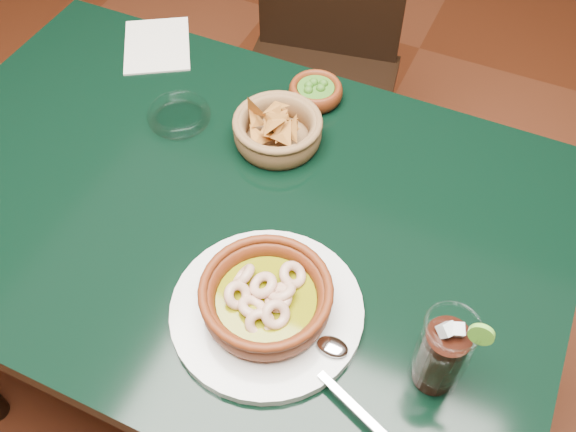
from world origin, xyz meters
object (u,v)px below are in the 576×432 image
at_px(shrimp_plate, 267,302).
at_px(cola_drink, 442,354).
at_px(dining_chair, 319,67).
at_px(chip_basket, 278,130).
at_px(dining_table, 224,236).

relative_size(shrimp_plate, cola_drink, 2.19).
bearing_deg(dining_chair, chip_basket, -76.36).
relative_size(dining_table, dining_chair, 1.33).
xyz_separation_m(dining_table, chip_basket, (0.03, 0.18, 0.13)).
xyz_separation_m(dining_chair, cola_drink, (0.53, -0.86, 0.33)).
height_order(chip_basket, cola_drink, cola_drink).
relative_size(chip_basket, cola_drink, 1.14).
xyz_separation_m(dining_table, cola_drink, (0.43, -0.16, 0.17)).
distance_m(dining_table, shrimp_plate, 0.27).
distance_m(dining_table, chip_basket, 0.22).
xyz_separation_m(chip_basket, cola_drink, (0.40, -0.33, 0.04)).
bearing_deg(dining_table, chip_basket, 80.88).
bearing_deg(shrimp_plate, dining_chair, 107.30).
bearing_deg(shrimp_plate, dining_table, 136.25).
bearing_deg(dining_chair, shrimp_plate, -72.70).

